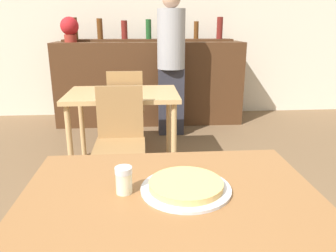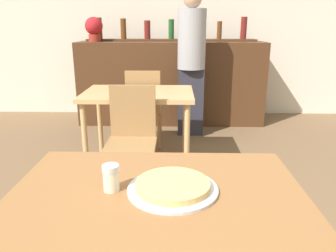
{
  "view_description": "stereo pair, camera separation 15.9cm",
  "coord_description": "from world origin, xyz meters",
  "px_view_note": "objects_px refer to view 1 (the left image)",
  "views": [
    {
      "loc": [
        -0.09,
        -1.04,
        1.37
      ],
      "look_at": [
        0.03,
        0.55,
        0.87
      ],
      "focal_mm": 35.0,
      "sensor_mm": 36.0,
      "label": 1
    },
    {
      "loc": [
        0.07,
        -1.05,
        1.37
      ],
      "look_at": [
        0.03,
        0.55,
        0.87
      ],
      "focal_mm": 35.0,
      "sensor_mm": 36.0,
      "label": 2
    }
  ],
  "objects_px": {
    "pizza_tray": "(186,186)",
    "person_standing": "(171,59)",
    "chair_far_side_back": "(126,104)",
    "cheese_shaker": "(124,180)",
    "chair_far_side_front": "(120,135)",
    "potted_plant": "(70,28)"
  },
  "relations": [
    {
      "from": "chair_far_side_front",
      "to": "chair_far_side_back",
      "type": "distance_m",
      "value": 1.07
    },
    {
      "from": "potted_plant",
      "to": "cheese_shaker",
      "type": "bearing_deg",
      "value": -75.99
    },
    {
      "from": "cheese_shaker",
      "to": "chair_far_side_back",
      "type": "bearing_deg",
      "value": 92.69
    },
    {
      "from": "chair_far_side_front",
      "to": "cheese_shaker",
      "type": "distance_m",
      "value": 1.48
    },
    {
      "from": "chair_far_side_back",
      "to": "person_standing",
      "type": "distance_m",
      "value": 0.86
    },
    {
      "from": "chair_far_side_front",
      "to": "cheese_shaker",
      "type": "xyz_separation_m",
      "value": [
        0.12,
        -1.44,
        0.31
      ]
    },
    {
      "from": "pizza_tray",
      "to": "person_standing",
      "type": "xyz_separation_m",
      "value": [
        0.2,
        2.99,
        0.17
      ]
    },
    {
      "from": "pizza_tray",
      "to": "potted_plant",
      "type": "height_order",
      "value": "potted_plant"
    },
    {
      "from": "chair_far_side_back",
      "to": "cheese_shaker",
      "type": "distance_m",
      "value": 2.53
    },
    {
      "from": "cheese_shaker",
      "to": "person_standing",
      "type": "bearing_deg",
      "value": 81.83
    },
    {
      "from": "pizza_tray",
      "to": "cheese_shaker",
      "type": "distance_m",
      "value": 0.23
    },
    {
      "from": "person_standing",
      "to": "potted_plant",
      "type": "distance_m",
      "value": 1.46
    },
    {
      "from": "chair_far_side_front",
      "to": "pizza_tray",
      "type": "bearing_deg",
      "value": -76.42
    },
    {
      "from": "chair_far_side_back",
      "to": "person_standing",
      "type": "xyz_separation_m",
      "value": [
        0.55,
        0.49,
        0.45
      ]
    },
    {
      "from": "chair_far_side_front",
      "to": "person_standing",
      "type": "distance_m",
      "value": 1.71
    },
    {
      "from": "chair_far_side_front",
      "to": "person_standing",
      "type": "bearing_deg",
      "value": 70.6
    },
    {
      "from": "chair_far_side_front",
      "to": "pizza_tray",
      "type": "relative_size",
      "value": 2.64
    },
    {
      "from": "cheese_shaker",
      "to": "chair_far_side_front",
      "type": "bearing_deg",
      "value": 94.68
    },
    {
      "from": "pizza_tray",
      "to": "person_standing",
      "type": "distance_m",
      "value": 3.0
    },
    {
      "from": "chair_far_side_front",
      "to": "person_standing",
      "type": "relative_size",
      "value": 0.51
    },
    {
      "from": "pizza_tray",
      "to": "cheese_shaker",
      "type": "bearing_deg",
      "value": -179.99
    },
    {
      "from": "pizza_tray",
      "to": "potted_plant",
      "type": "xyz_separation_m",
      "value": [
        -1.11,
        3.52,
        0.54
      ]
    }
  ]
}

